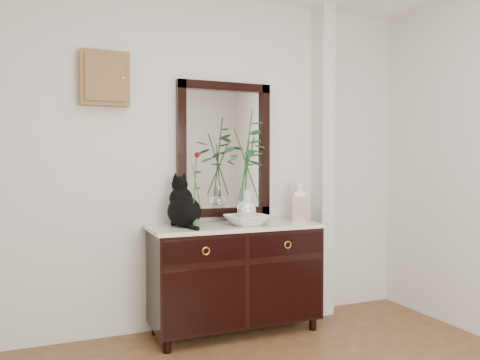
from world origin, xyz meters
name	(u,v)px	position (x,y,z in m)	size (l,w,h in m)	color
wall_back	(212,160)	(0.00, 1.98, 1.35)	(3.60, 0.04, 2.70)	silver
pilaster	(323,161)	(1.00, 1.90, 1.35)	(0.12, 0.20, 2.70)	silver
sideboard	(235,272)	(0.10, 1.73, 0.47)	(1.33, 0.52, 0.82)	black
wall_mirror	(224,150)	(0.10, 1.97, 1.44)	(0.80, 0.06, 1.10)	black
key_cabinet	(105,79)	(-0.85, 1.94, 1.95)	(0.35, 0.10, 0.40)	brown
cat	(184,201)	(-0.30, 1.75, 1.04)	(0.27, 0.33, 0.39)	black
lotus_bowl	(247,220)	(0.16, 1.65, 0.89)	(0.33, 0.33, 0.08)	white
vase_branches	(247,165)	(0.16, 1.65, 1.31)	(0.42, 0.42, 0.88)	silver
bud_vase_rose	(195,190)	(-0.25, 1.64, 1.13)	(0.07, 0.07, 0.57)	#2A5F2C
ginger_jar	(299,201)	(0.67, 1.73, 1.02)	(0.12, 0.12, 0.33)	white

